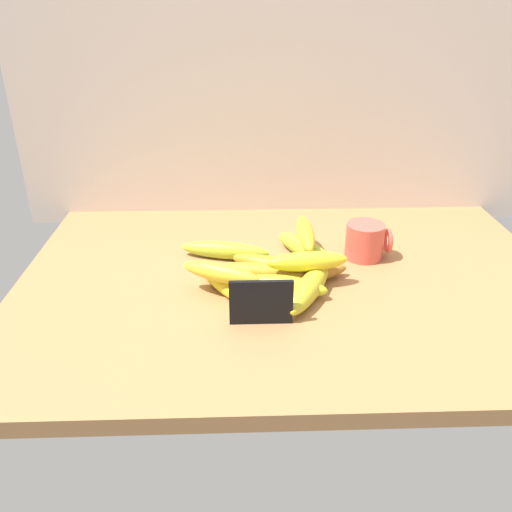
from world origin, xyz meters
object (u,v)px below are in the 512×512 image
chalkboard_sign (261,304)px  coffee_mug (366,241)px  banana_6 (225,250)px  banana_5 (310,287)px  banana_9 (307,261)px  banana_3 (306,276)px  banana_10 (220,273)px  banana_8 (305,233)px  banana_2 (253,272)px  banana_1 (228,288)px  banana_7 (286,286)px  banana_0 (305,249)px  banana_4 (275,267)px

chalkboard_sign → coffee_mug: (23.65, 24.72, 0.01)cm
banana_6 → banana_5: bearing=-46.2°
banana_9 → banana_3: bearing=90.7°
banana_5 → banana_10: 16.97cm
banana_8 → banana_9: size_ratio=1.06×
banana_5 → banana_2: bearing=146.9°
banana_5 → banana_10: banana_10 is taller
banana_9 → banana_8: bearing=84.9°
banana_3 → banana_1: bearing=-165.5°
coffee_mug → banana_2: bearing=-158.5°
banana_6 → banana_9: (16.19, -12.39, 3.45)cm
chalkboard_sign → banana_6: chalkboard_sign is taller
banana_1 → banana_5: 15.40cm
coffee_mug → banana_7: bearing=-140.4°
banana_0 → banana_6: size_ratio=0.91×
banana_4 → banana_6: 13.02cm
banana_2 → banana_9: 11.20cm
banana_5 → banana_9: (-0.03, 4.53, 3.17)cm
banana_1 → banana_3: banana_3 is taller
banana_0 → banana_6: banana_0 is taller
banana_5 → coffee_mug: bearing=49.4°
chalkboard_sign → banana_10: size_ratio=0.70×
chalkboard_sign → banana_1: 11.41cm
banana_3 → banana_4: bearing=148.2°
banana_8 → chalkboard_sign: bearing=-113.1°
chalkboard_sign → banana_6: size_ratio=0.57×
banana_1 → banana_8: banana_8 is taller
banana_2 → banana_5: size_ratio=0.98×
banana_5 → banana_7: size_ratio=1.23×
banana_0 → banana_9: banana_9 is taller
banana_10 → banana_3: bearing=13.8°
banana_0 → banana_5: 16.76cm
banana_4 → banana_6: bearing=142.2°
coffee_mug → banana_6: bearing=179.2°
banana_0 → banana_10: (-17.82, -15.55, 2.92)cm
chalkboard_sign → banana_5: 12.67cm
banana_1 → banana_10: (-1.37, -0.15, 3.42)cm
coffee_mug → banana_10: bearing=-153.6°
banana_3 → banana_10: bearing=-166.2°
banana_6 → banana_9: size_ratio=1.21×
coffee_mug → banana_6: size_ratio=0.50×
banana_5 → banana_8: (1.02, 16.43, 3.76)cm
chalkboard_sign → banana_9: 15.95cm
banana_4 → banana_9: bearing=-36.7°
banana_2 → coffee_mug: bearing=21.5°
banana_3 → banana_8: bearing=84.6°
banana_8 → banana_3: bearing=-95.4°
banana_4 → banana_9: banana_9 is taller
banana_1 → banana_4: bearing=39.0°
banana_9 → banana_7: bearing=-142.3°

